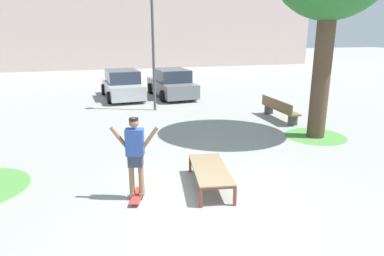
% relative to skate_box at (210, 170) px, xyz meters
% --- Properties ---
extents(ground_plane, '(120.00, 120.00, 0.00)m').
position_rel_skate_box_xyz_m(ground_plane, '(-0.23, -0.68, -0.41)').
color(ground_plane, '#999993').
extents(skate_box, '(1.05, 2.00, 0.46)m').
position_rel_skate_box_xyz_m(skate_box, '(0.00, 0.00, 0.00)').
color(skate_box, brown).
rests_on(skate_box, ground).
extents(skateboard, '(0.42, 0.82, 0.09)m').
position_rel_skate_box_xyz_m(skateboard, '(-1.68, -0.13, -0.34)').
color(skateboard, '#B23333').
rests_on(skateboard, ground).
extents(skater, '(0.98, 0.39, 1.69)m').
position_rel_skate_box_xyz_m(skater, '(-1.68, -0.13, 0.66)').
color(skater, '#8E6647').
rests_on(skater, skateboard).
extents(grass_patch_near_right, '(2.05, 2.05, 0.01)m').
position_rel_skate_box_xyz_m(grass_patch_near_right, '(4.73, 2.75, -0.41)').
color(grass_patch_near_right, '#519342').
rests_on(grass_patch_near_right, ground).
extents(car_silver, '(2.15, 4.31, 1.50)m').
position_rel_skate_box_xyz_m(car_silver, '(-0.94, 11.64, 0.28)').
color(car_silver, '#B7BABF').
rests_on(car_silver, ground).
extents(car_grey, '(2.17, 4.32, 1.50)m').
position_rel_skate_box_xyz_m(car_grey, '(1.66, 11.33, 0.28)').
color(car_grey, slate).
rests_on(car_grey, ground).
extents(park_bench, '(0.47, 2.41, 0.83)m').
position_rel_skate_box_xyz_m(park_bench, '(4.70, 5.16, 0.03)').
color(park_bench, brown).
rests_on(park_bench, ground).
extents(light_post, '(0.36, 0.36, 5.83)m').
position_rel_skate_box_xyz_m(light_post, '(0.19, 8.26, 3.41)').
color(light_post, '#4C4C51').
rests_on(light_post, ground).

